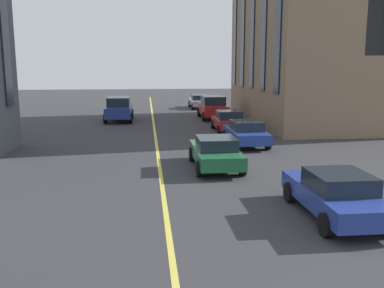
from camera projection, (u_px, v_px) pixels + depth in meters
lane_centre_line at (158, 159)px, 20.28m from camera, size 80.00×0.16×0.01m
car_green_oncoming at (216, 152)px, 18.48m from camera, size 4.40×1.95×1.37m
car_red_far at (213, 107)px, 35.36m from camera, size 4.70×2.14×1.88m
car_blue_parked_b at (336, 194)px, 12.51m from camera, size 4.40×1.95×1.37m
car_blue_parked_a at (246, 133)px, 23.77m from camera, size 4.40×1.95×1.37m
car_silver_near at (200, 101)px, 44.16m from camera, size 4.40×1.95×1.37m
car_red_mid at (229, 121)px, 28.71m from camera, size 3.90×1.89×1.40m
car_blue_trailing at (119, 109)px, 34.10m from camera, size 4.70×2.14×1.88m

